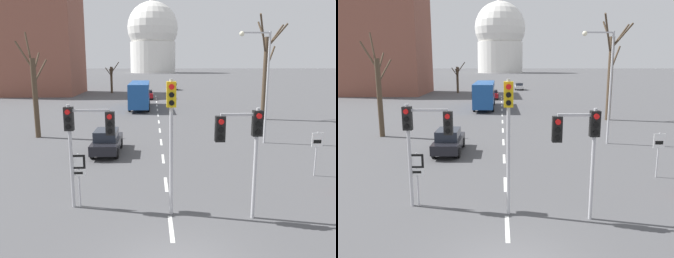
% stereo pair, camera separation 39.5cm
% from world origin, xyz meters
% --- Properties ---
extents(lane_stripe_0, '(0.16, 2.00, 0.01)m').
position_xyz_m(lane_stripe_0, '(0.00, 2.73, 0.00)').
color(lane_stripe_0, silver).
rests_on(lane_stripe_0, ground_plane).
extents(lane_stripe_1, '(0.16, 2.00, 0.01)m').
position_xyz_m(lane_stripe_1, '(0.00, 7.23, 0.00)').
color(lane_stripe_1, silver).
rests_on(lane_stripe_1, ground_plane).
extents(lane_stripe_2, '(0.16, 2.00, 0.01)m').
position_xyz_m(lane_stripe_2, '(0.00, 11.73, 0.00)').
color(lane_stripe_2, silver).
rests_on(lane_stripe_2, ground_plane).
extents(lane_stripe_3, '(0.16, 2.00, 0.01)m').
position_xyz_m(lane_stripe_3, '(0.00, 16.23, 0.00)').
color(lane_stripe_3, silver).
rests_on(lane_stripe_3, ground_plane).
extents(lane_stripe_4, '(0.16, 2.00, 0.01)m').
position_xyz_m(lane_stripe_4, '(0.00, 20.73, 0.00)').
color(lane_stripe_4, silver).
rests_on(lane_stripe_4, ground_plane).
extents(lane_stripe_5, '(0.16, 2.00, 0.01)m').
position_xyz_m(lane_stripe_5, '(0.00, 25.23, 0.00)').
color(lane_stripe_5, silver).
rests_on(lane_stripe_5, ground_plane).
extents(lane_stripe_6, '(0.16, 2.00, 0.01)m').
position_xyz_m(lane_stripe_6, '(0.00, 29.73, 0.00)').
color(lane_stripe_6, silver).
rests_on(lane_stripe_6, ground_plane).
extents(lane_stripe_7, '(0.16, 2.00, 0.01)m').
position_xyz_m(lane_stripe_7, '(0.00, 34.23, 0.00)').
color(lane_stripe_7, silver).
rests_on(lane_stripe_7, ground_plane).
extents(lane_stripe_8, '(0.16, 2.00, 0.01)m').
position_xyz_m(lane_stripe_8, '(0.00, 38.73, 0.00)').
color(lane_stripe_8, silver).
rests_on(lane_stripe_8, ground_plane).
extents(lane_stripe_9, '(0.16, 2.00, 0.01)m').
position_xyz_m(lane_stripe_9, '(0.00, 43.23, 0.00)').
color(lane_stripe_9, silver).
rests_on(lane_stripe_9, ground_plane).
extents(lane_stripe_10, '(0.16, 2.00, 0.01)m').
position_xyz_m(lane_stripe_10, '(0.00, 47.73, 0.00)').
color(lane_stripe_10, silver).
rests_on(lane_stripe_10, ground_plane).
extents(lane_stripe_11, '(0.16, 2.00, 0.01)m').
position_xyz_m(lane_stripe_11, '(0.00, 52.23, 0.00)').
color(lane_stripe_11, silver).
rests_on(lane_stripe_11, ground_plane).
extents(traffic_signal_near_left, '(2.00, 0.34, 4.36)m').
position_xyz_m(traffic_signal_near_left, '(-3.41, 4.77, 3.29)').
color(traffic_signal_near_left, '#B2B2B7').
rests_on(traffic_signal_near_left, ground_plane).
extents(traffic_signal_centre_tall, '(0.36, 0.34, 5.40)m').
position_xyz_m(traffic_signal_centre_tall, '(0.07, 3.94, 3.75)').
color(traffic_signal_centre_tall, '#B2B2B7').
rests_on(traffic_signal_centre_tall, ground_plane).
extents(traffic_signal_near_right, '(1.75, 0.34, 4.36)m').
position_xyz_m(traffic_signal_near_right, '(2.74, 3.43, 3.28)').
color(traffic_signal_near_right, '#B2B2B7').
rests_on(traffic_signal_near_right, ground_plane).
extents(route_sign_post, '(0.60, 0.08, 2.32)m').
position_xyz_m(route_sign_post, '(-3.75, 4.83, 1.57)').
color(route_sign_post, '#B2B2B7').
rests_on(route_sign_post, ground_plane).
extents(speed_limit_sign, '(0.60, 0.08, 2.43)m').
position_xyz_m(speed_limit_sign, '(8.06, 8.11, 1.64)').
color(speed_limit_sign, '#B2B2B7').
rests_on(speed_limit_sign, ground_plane).
extents(street_lamp_right, '(2.33, 0.36, 8.23)m').
position_xyz_m(street_lamp_right, '(7.44, 15.65, 5.08)').
color(street_lamp_right, '#B2B2B7').
rests_on(street_lamp_right, ground_plane).
extents(sedan_near_left, '(1.81, 4.48, 1.53)m').
position_xyz_m(sedan_near_left, '(-3.40, 53.64, 0.79)').
color(sedan_near_left, '#B7B7BC').
rests_on(sedan_near_left, ground_plane).
extents(sedan_near_right, '(1.97, 4.19, 1.59)m').
position_xyz_m(sedan_near_right, '(-1.47, 47.51, 0.82)').
color(sedan_near_right, maroon).
rests_on(sedan_near_right, ground_plane).
extents(sedan_mid_centre, '(1.79, 4.44, 1.64)m').
position_xyz_m(sedan_mid_centre, '(-3.74, 13.29, 0.83)').
color(sedan_mid_centre, black).
rests_on(sedan_mid_centre, ground_plane).
extents(sedan_far_left, '(1.94, 4.42, 1.58)m').
position_xyz_m(sedan_far_left, '(4.16, 67.26, 0.82)').
color(sedan_far_left, silver).
rests_on(sedan_far_left, ground_plane).
extents(city_bus, '(2.66, 10.80, 3.48)m').
position_xyz_m(city_bus, '(-2.33, 35.86, 2.05)').
color(city_bus, '#19478C').
rests_on(city_bus, ground_plane).
extents(bare_tree_left_near, '(2.89, 2.07, 6.28)m').
position_xyz_m(bare_tree_left_near, '(-8.93, 59.59, 2.99)').
color(bare_tree_left_near, '#473828').
rests_on(bare_tree_left_near, ground_plane).
extents(bare_tree_right_near, '(3.96, 4.59, 10.63)m').
position_xyz_m(bare_tree_right_near, '(11.36, 26.18, 5.14)').
color(bare_tree_right_near, '#473828').
rests_on(bare_tree_right_near, ground_plane).
extents(bare_tree_left_far, '(2.00, 2.39, 8.47)m').
position_xyz_m(bare_tree_left_far, '(-10.09, 18.53, 3.73)').
color(bare_tree_left_far, '#473828').
rests_on(bare_tree_left_far, ground_plane).
extents(capitol_dome, '(32.36, 32.36, 45.71)m').
position_xyz_m(capitol_dome, '(0.00, 209.28, 22.26)').
color(capitol_dome, silver).
rests_on(capitol_dome, ground_plane).
extents(apartment_block_left, '(18.00, 14.00, 19.65)m').
position_xyz_m(apartment_block_left, '(-23.98, 57.95, 9.83)').
color(apartment_block_left, brown).
rests_on(apartment_block_left, ground_plane).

